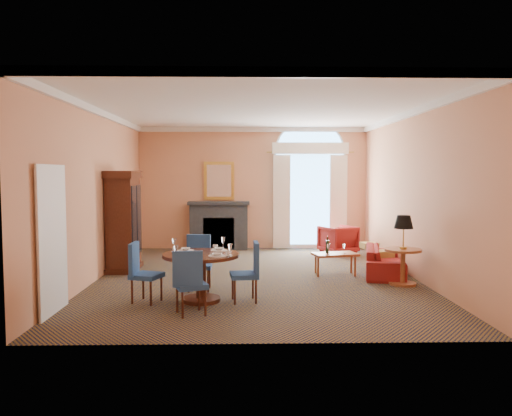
{
  "coord_description": "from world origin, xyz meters",
  "views": [
    {
      "loc": [
        -0.24,
        -9.47,
        2.0
      ],
      "look_at": [
        0.0,
        0.5,
        1.3
      ],
      "focal_mm": 35.0,
      "sensor_mm": 36.0,
      "label": 1
    }
  ],
  "objects_px": {
    "sofa": "(385,261)",
    "coffee_table": "(335,254)",
    "armoire": "(123,223)",
    "armchair": "(338,240)",
    "dining_table": "(201,266)",
    "side_table": "(403,243)"
  },
  "relations": [
    {
      "from": "armoire",
      "to": "coffee_table",
      "type": "relative_size",
      "value": 2.18
    },
    {
      "from": "dining_table",
      "to": "armchair",
      "type": "bearing_deg",
      "value": 56.52
    },
    {
      "from": "sofa",
      "to": "armchair",
      "type": "height_order",
      "value": "armchair"
    },
    {
      "from": "armoire",
      "to": "side_table",
      "type": "distance_m",
      "value": 5.53
    },
    {
      "from": "dining_table",
      "to": "coffee_table",
      "type": "bearing_deg",
      "value": 38.9
    },
    {
      "from": "dining_table",
      "to": "side_table",
      "type": "xyz_separation_m",
      "value": [
        3.51,
        1.07,
        0.2
      ]
    },
    {
      "from": "dining_table",
      "to": "coffee_table",
      "type": "height_order",
      "value": "dining_table"
    },
    {
      "from": "armchair",
      "to": "side_table",
      "type": "relative_size",
      "value": 0.63
    },
    {
      "from": "armoire",
      "to": "armchair",
      "type": "height_order",
      "value": "armoire"
    },
    {
      "from": "armchair",
      "to": "sofa",
      "type": "bearing_deg",
      "value": 73.41
    },
    {
      "from": "coffee_table",
      "to": "side_table",
      "type": "xyz_separation_m",
      "value": [
        1.06,
        -0.9,
        0.36
      ]
    },
    {
      "from": "armoire",
      "to": "sofa",
      "type": "distance_m",
      "value": 5.35
    },
    {
      "from": "armoire",
      "to": "dining_table",
      "type": "bearing_deg",
      "value": -54.85
    },
    {
      "from": "dining_table",
      "to": "side_table",
      "type": "height_order",
      "value": "side_table"
    },
    {
      "from": "armoire",
      "to": "side_table",
      "type": "bearing_deg",
      "value": -15.72
    },
    {
      "from": "dining_table",
      "to": "sofa",
      "type": "distance_m",
      "value": 4.02
    },
    {
      "from": "dining_table",
      "to": "sofa",
      "type": "relative_size",
      "value": 0.65
    },
    {
      "from": "armchair",
      "to": "coffee_table",
      "type": "relative_size",
      "value": 0.83
    },
    {
      "from": "dining_table",
      "to": "armchair",
      "type": "distance_m",
      "value": 5.43
    },
    {
      "from": "sofa",
      "to": "coffee_table",
      "type": "height_order",
      "value": "coffee_table"
    },
    {
      "from": "armchair",
      "to": "dining_table",
      "type": "bearing_deg",
      "value": 29.38
    },
    {
      "from": "coffee_table",
      "to": "side_table",
      "type": "distance_m",
      "value": 1.44
    }
  ]
}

